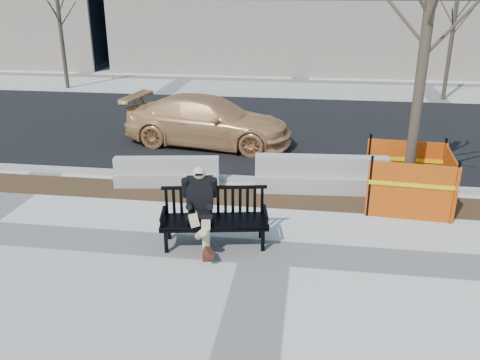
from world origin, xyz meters
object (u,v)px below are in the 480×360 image
at_px(jersey_barrier_left, 168,185).
at_px(jersey_barrier_right, 320,191).
at_px(bench, 215,244).
at_px(tree_fence, 405,204).
at_px(sedan, 209,144).
at_px(seated_man, 201,243).

relative_size(jersey_barrier_left, jersey_barrier_right, 0.82).
xyz_separation_m(bench, tree_fence, (3.93, 2.55, 0.00)).
distance_m(tree_fence, sedan, 6.65).
bearing_deg(jersey_barrier_left, tree_fence, -12.38).
distance_m(tree_fence, jersey_barrier_left, 5.70).
distance_m(seated_man, tree_fence, 4.91).
height_order(tree_fence, jersey_barrier_right, tree_fence).
xyz_separation_m(seated_man, jersey_barrier_left, (-1.49, 2.88, 0.00)).
distance_m(bench, seated_man, 0.28).
xyz_separation_m(tree_fence, jersey_barrier_right, (-1.92, 0.49, 0.00)).
xyz_separation_m(tree_fence, jersey_barrier_left, (-5.69, 0.34, 0.00)).
height_order(seated_man, tree_fence, tree_fence).
height_order(tree_fence, jersey_barrier_left, tree_fence).
bearing_deg(jersey_barrier_left, bench, -67.55).
height_order(bench, sedan, sedan).
bearing_deg(sedan, bench, -159.51).
xyz_separation_m(tree_fence, sedan, (-5.38, 3.92, 0.00)).
distance_m(seated_man, jersey_barrier_right, 3.79).
bearing_deg(seated_man, sedan, 90.01).
xyz_separation_m(seated_man, sedan, (-1.17, 6.46, 0.00)).
relative_size(tree_fence, jersey_barrier_right, 2.17).
relative_size(sedan, jersey_barrier_left, 2.02).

